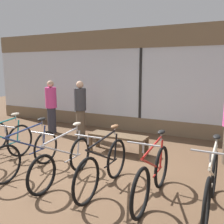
{
  "coord_description": "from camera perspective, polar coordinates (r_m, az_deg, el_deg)",
  "views": [
    {
      "loc": [
        2.7,
        -3.84,
        2.03
      ],
      "look_at": [
        0.0,
        1.49,
        0.95
      ],
      "focal_mm": 40.0,
      "sensor_mm": 36.0,
      "label": 1
    }
  ],
  "objects": [
    {
      "name": "ground_plane",
      "position": [
        5.11,
        -7.78,
        -13.24
      ],
      "size": [
        24.0,
        24.0,
        0.0
      ],
      "primitive_type": "plane",
      "color": "brown"
    },
    {
      "name": "customer_mid_floor",
      "position": [
        7.25,
        -7.25,
        0.88
      ],
      "size": [
        0.47,
        0.47,
        1.64
      ],
      "color": "brown",
      "rests_on": "ground_plane"
    },
    {
      "name": "bicycle_center_right",
      "position": [
        4.24,
        -1.94,
        -12.34
      ],
      "size": [
        0.46,
        1.75,
        1.05
      ],
      "color": "black",
      "rests_on": "ground_plane"
    },
    {
      "name": "bicycle_center",
      "position": [
        4.62,
        -11.04,
        -10.94
      ],
      "size": [
        0.46,
        1.75,
        1.02
      ],
      "color": "black",
      "rests_on": "ground_plane"
    },
    {
      "name": "bicycle_far_right",
      "position": [
        3.87,
        21.72,
        -15.33
      ],
      "size": [
        0.46,
        1.78,
        1.05
      ],
      "color": "black",
      "rests_on": "ground_plane"
    },
    {
      "name": "shop_back_wall",
      "position": [
        7.79,
        6.58,
        7.29
      ],
      "size": [
        12.0,
        0.08,
        3.2
      ],
      "color": "#7A664C",
      "rests_on": "ground_plane"
    },
    {
      "name": "bicycle_right",
      "position": [
        3.97,
        9.25,
        -14.25
      ],
      "size": [
        0.46,
        1.72,
        1.04
      ],
      "color": "black",
      "rests_on": "ground_plane"
    },
    {
      "name": "bicycle_left",
      "position": [
        5.8,
        -23.89,
        -6.91
      ],
      "size": [
        0.46,
        1.76,
        1.05
      ],
      "color": "black",
      "rests_on": "ground_plane"
    },
    {
      "name": "display_bench",
      "position": [
        5.97,
        1.34,
        -5.97
      ],
      "size": [
        1.4,
        0.44,
        0.44
      ],
      "color": "brown",
      "rests_on": "ground_plane"
    },
    {
      "name": "bicycle_center_left",
      "position": [
        5.14,
        -18.66,
        -8.85
      ],
      "size": [
        0.46,
        1.75,
        1.04
      ],
      "color": "black",
      "rests_on": "ground_plane"
    },
    {
      "name": "customer_by_window",
      "position": [
        7.91,
        -13.72,
        1.38
      ],
      "size": [
        0.44,
        0.44,
        1.63
      ],
      "color": "#2D2D38",
      "rests_on": "ground_plane"
    }
  ]
}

